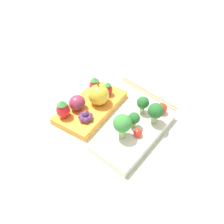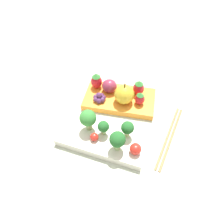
% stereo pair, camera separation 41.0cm
% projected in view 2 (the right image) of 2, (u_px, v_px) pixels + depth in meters
% --- Properties ---
extents(ground_plane, '(4.00, 4.00, 0.00)m').
position_uv_depth(ground_plane, '(112.00, 120.00, 0.56)').
color(ground_plane, '#ADB7A3').
extents(bento_box_savoury, '(0.22, 0.11, 0.02)m').
position_uv_depth(bento_box_savoury, '(104.00, 138.00, 0.51)').
color(bento_box_savoury, silver).
rests_on(bento_box_savoury, ground_plane).
extents(bento_box_fruit, '(0.22, 0.14, 0.02)m').
position_uv_depth(bento_box_fruit, '(118.00, 99.00, 0.60)').
color(bento_box_fruit, orange).
rests_on(bento_box_fruit, ground_plane).
extents(broccoli_floret_0, '(0.03, 0.03, 0.05)m').
position_uv_depth(broccoli_floret_0, '(127.00, 128.00, 0.48)').
color(broccoli_floret_0, '#93B770').
rests_on(broccoli_floret_0, bento_box_savoury).
extents(broccoli_floret_1, '(0.04, 0.04, 0.06)m').
position_uv_depth(broccoli_floret_1, '(88.00, 119.00, 0.48)').
color(broccoli_floret_1, '#93B770').
rests_on(broccoli_floret_1, bento_box_savoury).
extents(broccoli_floret_2, '(0.03, 0.03, 0.04)m').
position_uv_depth(broccoli_floret_2, '(103.00, 127.00, 0.48)').
color(broccoli_floret_2, '#93B770').
rests_on(broccoli_floret_2, bento_box_savoury).
extents(broccoli_floret_3, '(0.04, 0.04, 0.06)m').
position_uv_depth(broccoli_floret_3, '(117.00, 140.00, 0.45)').
color(broccoli_floret_3, '#93B770').
rests_on(broccoli_floret_3, bento_box_savoury).
extents(cherry_tomato_0, '(0.03, 0.03, 0.03)m').
position_uv_depth(cherry_tomato_0, '(135.00, 149.00, 0.46)').
color(cherry_tomato_0, red).
rests_on(cherry_tomato_0, bento_box_savoury).
extents(cherry_tomato_1, '(0.02, 0.02, 0.02)m').
position_uv_depth(cherry_tomato_1, '(94.00, 137.00, 0.48)').
color(cherry_tomato_1, red).
rests_on(cherry_tomato_1, bento_box_savoury).
extents(apple, '(0.06, 0.06, 0.07)m').
position_uv_depth(apple, '(124.00, 94.00, 0.56)').
color(apple, gold).
rests_on(apple, bento_box_fruit).
extents(strawberry_0, '(0.03, 0.03, 0.05)m').
position_uv_depth(strawberry_0, '(139.00, 88.00, 0.58)').
color(strawberry_0, red).
rests_on(strawberry_0, bento_box_fruit).
extents(strawberry_1, '(0.03, 0.03, 0.04)m').
position_uv_depth(strawberry_1, '(140.00, 98.00, 0.56)').
color(strawberry_1, red).
rests_on(strawberry_1, bento_box_fruit).
extents(strawberry_2, '(0.03, 0.03, 0.05)m').
position_uv_depth(strawberry_2, '(96.00, 81.00, 0.60)').
color(strawberry_2, red).
rests_on(strawberry_2, bento_box_fruit).
extents(plum, '(0.04, 0.04, 0.04)m').
position_uv_depth(plum, '(109.00, 86.00, 0.59)').
color(plum, '#892D47').
rests_on(plum, bento_box_fruit).
extents(grape_cluster, '(0.04, 0.04, 0.03)m').
position_uv_depth(grape_cluster, '(99.00, 98.00, 0.57)').
color(grape_cluster, '#562D5B').
rests_on(grape_cluster, bento_box_fruit).
extents(chopsticks_pair, '(0.05, 0.21, 0.01)m').
position_uv_depth(chopsticks_pair, '(170.00, 136.00, 0.52)').
color(chopsticks_pair, '#A37547').
rests_on(chopsticks_pair, ground_plane).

